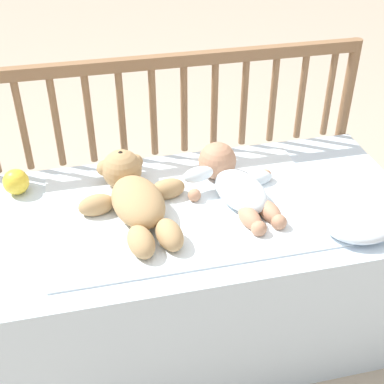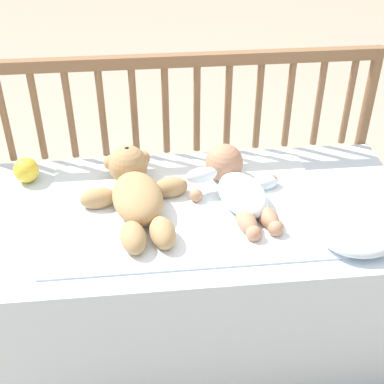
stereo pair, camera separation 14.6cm
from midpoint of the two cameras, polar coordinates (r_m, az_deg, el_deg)
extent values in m
plane|color=tan|center=(1.82, 2.38, -13.89)|extent=(12.00, 12.00, 0.00)
cube|color=silver|center=(1.65, 2.57, -8.54)|extent=(1.26, 0.61, 0.47)
cylinder|color=brown|center=(1.97, 19.22, 3.33)|extent=(0.04, 0.04, 0.80)
cube|color=brown|center=(1.63, 1.42, 13.83)|extent=(1.22, 0.03, 0.04)
cylinder|color=brown|center=(1.72, -17.07, 7.43)|extent=(0.02, 0.02, 0.29)
cylinder|color=brown|center=(1.70, -13.80, 7.71)|extent=(0.02, 0.02, 0.29)
cylinder|color=brown|center=(1.69, -10.47, 7.96)|extent=(0.02, 0.02, 0.29)
cylinder|color=brown|center=(1.69, -7.10, 8.19)|extent=(0.02, 0.02, 0.29)
cylinder|color=brown|center=(1.69, -3.71, 8.40)|extent=(0.02, 0.02, 0.29)
cylinder|color=brown|center=(1.69, -0.34, 8.57)|extent=(0.02, 0.02, 0.29)
cylinder|color=brown|center=(1.70, 3.01, 8.71)|extent=(0.02, 0.02, 0.29)
cylinder|color=brown|center=(1.72, 6.30, 8.83)|extent=(0.02, 0.02, 0.29)
cylinder|color=brown|center=(1.74, 9.52, 8.91)|extent=(0.02, 0.02, 0.29)
cylinder|color=brown|center=(1.77, 12.65, 8.96)|extent=(0.02, 0.02, 0.29)
cylinder|color=brown|center=(1.80, 15.68, 8.99)|extent=(0.02, 0.02, 0.29)
cylinder|color=brown|center=(1.84, 18.59, 8.99)|extent=(0.02, 0.02, 0.29)
cube|color=white|center=(1.50, 2.19, -1.79)|extent=(0.77, 0.50, 0.01)
ellipsoid|color=tan|center=(1.46, -2.99, -0.72)|extent=(0.17, 0.24, 0.10)
sphere|color=tan|center=(1.58, -4.22, 2.82)|extent=(0.12, 0.12, 0.12)
sphere|color=tan|center=(1.57, -4.27, 3.81)|extent=(0.05, 0.05, 0.05)
sphere|color=black|center=(1.56, -4.30, 4.45)|extent=(0.02, 0.02, 0.02)
sphere|color=tan|center=(1.59, -6.02, 3.05)|extent=(0.05, 0.05, 0.05)
sphere|color=tan|center=(1.61, -2.73, 3.52)|extent=(0.05, 0.05, 0.05)
ellipsoid|color=tan|center=(1.50, -7.27, -0.75)|extent=(0.11, 0.08, 0.06)
ellipsoid|color=tan|center=(1.53, 0.43, 0.41)|extent=(0.11, 0.08, 0.06)
ellipsoid|color=tan|center=(1.35, -3.21, -5.00)|extent=(0.08, 0.12, 0.07)
ellipsoid|color=tan|center=(1.37, -0.10, -4.48)|extent=(0.08, 0.12, 0.07)
ellipsoid|color=white|center=(1.51, 8.19, -0.35)|extent=(0.17, 0.23, 0.08)
sphere|color=tan|center=(1.60, 6.07, 3.04)|extent=(0.11, 0.11, 0.11)
ellipsoid|color=white|center=(1.52, 3.78, 1.73)|extent=(0.10, 0.06, 0.04)
ellipsoid|color=white|center=(1.59, 10.28, 0.85)|extent=(0.10, 0.06, 0.04)
sphere|color=tan|center=(1.52, 3.19, -0.46)|extent=(0.04, 0.04, 0.04)
sphere|color=tan|center=(1.60, 11.09, 1.11)|extent=(0.04, 0.04, 0.04)
ellipsoid|color=tan|center=(1.43, 8.79, -3.30)|extent=(0.07, 0.10, 0.05)
ellipsoid|color=tan|center=(1.45, 10.99, -2.79)|extent=(0.07, 0.10, 0.05)
sphere|color=tan|center=(1.40, 9.61, -4.50)|extent=(0.04, 0.04, 0.04)
sphere|color=tan|center=(1.42, 11.85, -3.96)|extent=(0.04, 0.04, 0.04)
sphere|color=yellow|center=(1.65, -14.88, 2.17)|extent=(0.08, 0.08, 0.08)
ellipsoid|color=silver|center=(1.45, 20.22, -4.59)|extent=(0.20, 0.16, 0.06)
camera|label=1|loc=(0.07, -87.14, 2.02)|focal=50.00mm
camera|label=2|loc=(0.07, 92.86, -2.02)|focal=50.00mm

